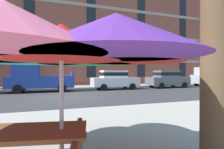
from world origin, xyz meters
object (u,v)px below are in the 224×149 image
object	(u,v)px
pickup_blue	(38,79)
patio_umbrella	(61,44)
sedan_gray	(167,79)
sedan_white	(115,79)
pickup_silver	(212,77)

from	to	relation	value
pickup_blue	patio_umbrella	bearing A→B (deg)	-84.23
sedan_gray	patio_umbrella	bearing A→B (deg)	-131.31
patio_umbrella	sedan_white	bearing A→B (deg)	67.27
pickup_blue	pickup_silver	world-z (taller)	same
sedan_white	pickup_silver	world-z (taller)	pickup_silver
sedan_white	sedan_gray	size ratio (longest dim) A/B	1.00
pickup_silver	patio_umbrella	world-z (taller)	patio_umbrella
sedan_gray	sedan_white	bearing A→B (deg)	180.00
sedan_white	pickup_silver	size ratio (longest dim) A/B	0.86
sedan_white	pickup_blue	bearing A→B (deg)	180.00
pickup_silver	pickup_blue	bearing A→B (deg)	180.00
sedan_gray	patio_umbrella	xyz separation A→B (m)	(-11.16, -12.70, 1.03)
pickup_silver	patio_umbrella	xyz separation A→B (m)	(-17.33, -12.70, 0.95)
pickup_blue	patio_umbrella	world-z (taller)	patio_umbrella
pickup_blue	sedan_gray	size ratio (longest dim) A/B	1.16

